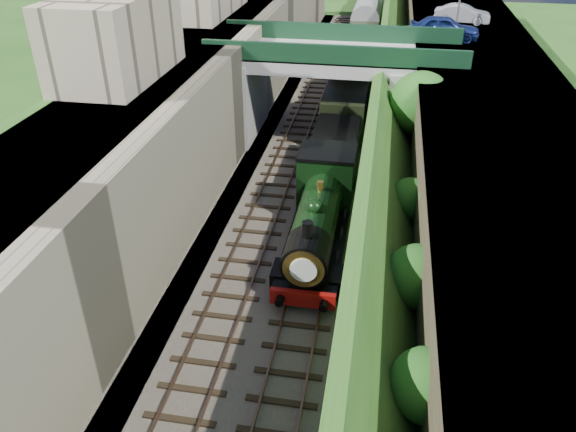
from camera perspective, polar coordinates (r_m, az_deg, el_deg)
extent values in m
plane|color=#1E4714|center=(20.14, -4.63, -19.82)|extent=(160.00, 160.00, 0.00)
cube|color=#473F38|center=(35.94, 3.11, 5.42)|extent=(10.00, 90.00, 0.20)
cube|color=#756B56|center=(35.62, -5.70, 11.00)|extent=(1.00, 90.00, 7.00)
cube|color=#262628|center=(36.68, -11.09, 11.18)|extent=(6.00, 90.00, 7.00)
cube|color=#262628|center=(35.02, 19.03, 8.43)|extent=(8.00, 90.00, 6.25)
cube|color=#1E4714|center=(34.72, 11.54, 8.57)|extent=(4.02, 90.00, 6.36)
sphere|color=#194C14|center=(16.31, 13.92, -16.37)|extent=(2.12, 2.12, 2.12)
sphere|color=#194C14|center=(20.41, 8.34, -13.61)|extent=(1.39, 1.39, 1.39)
sphere|color=#194C14|center=(20.31, 12.99, -6.04)|extent=(2.36, 2.36, 2.36)
sphere|color=#194C14|center=(23.14, 14.71, 1.79)|extent=(1.28, 1.28, 1.28)
sphere|color=#194C14|center=(25.53, 12.34, 1.68)|extent=(1.95, 1.95, 1.95)
sphere|color=#194C14|center=(30.25, 9.51, 2.54)|extent=(1.52, 1.52, 1.52)
sphere|color=#194C14|center=(32.72, 8.64, 3.30)|extent=(1.94, 1.94, 1.94)
sphere|color=#194C14|center=(35.00, 13.88, 12.20)|extent=(1.37, 1.37, 1.37)
sphere|color=#194C14|center=(36.34, 12.98, 11.82)|extent=(2.37, 2.37, 2.37)
sphere|color=#194C14|center=(39.86, 10.67, 10.58)|extent=(1.24, 1.24, 1.24)
sphere|color=#194C14|center=(42.66, 11.92, 13.52)|extent=(2.25, 2.25, 2.25)
sphere|color=#194C14|center=(45.90, 10.16, 12.43)|extent=(1.85, 1.85, 1.85)
sphere|color=#194C14|center=(48.92, 12.55, 16.59)|extent=(1.57, 1.57, 1.57)
sphere|color=#194C14|center=(51.50, 12.26, 16.99)|extent=(1.99, 1.99, 1.99)
sphere|color=#194C14|center=(54.24, 11.98, 17.36)|extent=(2.00, 2.00, 2.00)
cube|color=black|center=(36.14, -0.04, 5.85)|extent=(2.50, 90.00, 0.07)
cube|color=brown|center=(36.22, -1.17, 6.07)|extent=(0.08, 90.00, 0.14)
cube|color=brown|center=(35.99, 1.09, 5.91)|extent=(0.08, 90.00, 0.14)
cube|color=black|center=(35.77, 5.03, 5.45)|extent=(2.50, 90.00, 0.07)
cube|color=brown|center=(35.79, 3.89, 5.69)|extent=(0.08, 90.00, 0.14)
cube|color=brown|center=(35.69, 6.19, 5.50)|extent=(0.08, 90.00, 0.14)
cube|color=gray|center=(37.68, 4.95, 15.67)|extent=(16.00, 6.00, 0.90)
cube|color=#153B22|center=(34.69, 4.53, 15.97)|extent=(16.00, 0.30, 1.20)
cube|color=#153B22|center=(40.21, 5.44, 18.02)|extent=(16.00, 0.30, 1.20)
cube|color=gray|center=(39.48, -4.13, 12.09)|extent=(1.40, 6.40, 5.70)
cube|color=gray|center=(38.42, 11.87, 10.97)|extent=(2.40, 6.40, 5.70)
cube|color=gray|center=(30.09, -17.09, 17.07)|extent=(4.00, 8.00, 4.00)
cylinder|color=black|center=(33.92, 12.80, 6.95)|extent=(0.30, 0.30, 4.40)
sphere|color=#194C14|center=(32.98, 13.33, 11.07)|extent=(3.60, 3.60, 3.60)
sphere|color=#194C14|center=(33.96, 14.02, 10.49)|extent=(2.40, 2.40, 2.40)
imported|color=navy|center=(41.11, 15.58, 17.94)|extent=(4.69, 2.00, 1.58)
imported|color=#A0A0A5|center=(46.71, 17.29, 19.01)|extent=(4.24, 2.01, 1.34)
cube|color=black|center=(26.60, 2.83, -3.60)|extent=(2.40, 8.40, 0.60)
cube|color=black|center=(27.12, 3.14, -1.46)|extent=(2.70, 10.00, 0.35)
cube|color=maroon|center=(23.07, 1.50, -8.38)|extent=(2.70, 0.25, 0.70)
cylinder|color=black|center=(25.76, 2.99, 0.04)|extent=(1.90, 5.60, 1.90)
cylinder|color=black|center=(23.01, 1.93, -4.12)|extent=(1.96, 1.80, 1.96)
cylinder|color=white|center=(22.23, 1.56, -5.55)|extent=(1.10, 0.05, 1.10)
cylinder|color=black|center=(22.35, 1.98, -1.60)|extent=(0.44, 0.44, 0.90)
sphere|color=black|center=(24.40, 2.75, 0.87)|extent=(0.76, 0.76, 0.76)
cylinder|color=#A57F33|center=(25.92, 3.29, 3.02)|extent=(0.32, 0.32, 0.50)
cube|color=black|center=(28.83, 3.93, 3.92)|extent=(2.75, 2.40, 2.80)
cube|color=black|center=(28.20, 4.03, 6.55)|extent=(2.85, 2.50, 0.15)
cube|color=black|center=(24.46, -0.88, -6.04)|extent=(0.60, 1.40, 0.90)
cube|color=black|center=(24.20, 4.99, -6.64)|extent=(0.60, 1.40, 0.90)
cube|color=black|center=(33.66, 4.67, 4.16)|extent=(2.30, 6.00, 0.50)
cube|color=black|center=(33.55, 4.69, 4.54)|extent=(2.60, 6.00, 0.50)
cube|color=black|center=(33.04, 4.78, 6.41)|extent=(2.70, 6.00, 2.40)
cube|color=black|center=(32.54, 4.87, 8.41)|extent=(2.50, 5.60, 0.20)
cube|color=black|center=(45.26, 6.36, 11.19)|extent=(2.30, 17.00, 0.40)
cube|color=black|center=(45.18, 6.38, 11.49)|extent=(2.50, 17.00, 0.50)
cube|color=black|center=(44.70, 6.49, 13.30)|extent=(2.80, 18.00, 2.70)
cube|color=slate|center=(44.28, 6.61, 15.15)|extent=(2.90, 18.00, 0.50)
cube|color=black|center=(63.27, 7.77, 16.83)|extent=(2.30, 17.00, 0.40)
cube|color=black|center=(63.21, 7.78, 17.05)|extent=(2.50, 17.00, 0.50)
cube|color=black|center=(62.87, 7.88, 18.37)|extent=(2.80, 18.00, 2.70)
cube|color=slate|center=(62.57, 7.99, 19.71)|extent=(2.90, 18.00, 0.50)
cube|color=black|center=(81.63, 8.58, 19.94)|extent=(2.30, 17.00, 0.40)
cube|color=black|center=(81.58, 8.60, 20.11)|extent=(2.50, 17.00, 0.50)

